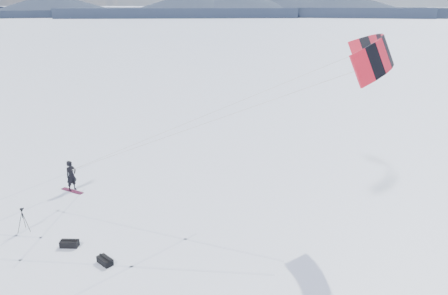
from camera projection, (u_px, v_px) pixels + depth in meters
The scene contains 9 objects.
ground at pixel (54, 225), 21.85m from camera, with size 1800.00×1800.00×0.00m, color white.
horizon_hills at pixel (45, 159), 20.72m from camera, with size 704.84×706.81×8.70m.
snow_tracks at pixel (34, 229), 21.47m from camera, with size 17.62×14.39×0.01m.
snowkiter at pixel (73, 190), 25.91m from camera, with size 0.67×0.44×1.84m, color black.
snowboard at pixel (72, 191), 25.75m from camera, with size 1.60×0.30×0.04m, color maroon.
tripod at pixel (23, 216), 21.06m from camera, with size 0.58×0.60×1.22m.
gear_bag_a at pixel (69, 244), 19.89m from camera, with size 0.90×0.68×0.36m.
gear_bag_b at pixel (105, 261), 18.60m from camera, with size 0.85×0.59×0.35m.
power_kite at pixel (372, 55), 19.38m from camera, with size 17.06×6.20×8.05m.
Camera 1 is at (16.15, -13.81, 10.65)m, focal length 35.00 mm.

